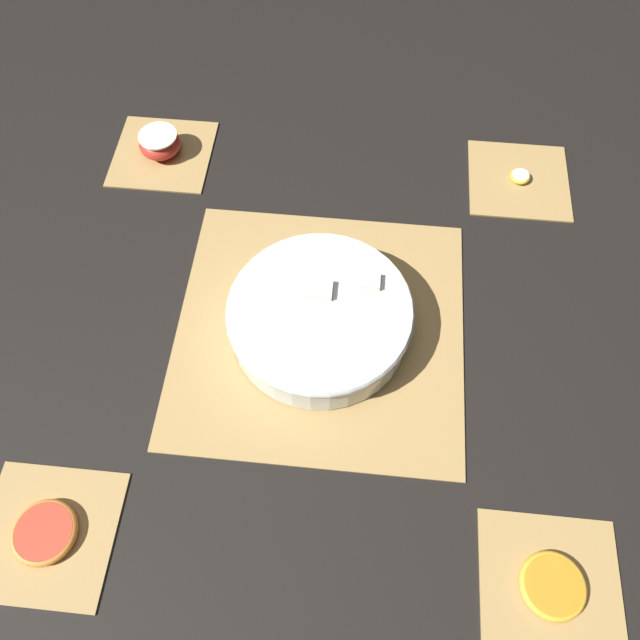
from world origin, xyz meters
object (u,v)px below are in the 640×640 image
Objects in this scene: fruit_salad_bowl at (321,316)px; orange_slice_whole at (553,586)px; apple_half at (160,143)px; grapefruit_slice at (45,532)px; banana_coin_single at (520,176)px.

orange_slice_whole is at bearing 43.61° from fruit_salad_bowl.
grapefruit_slice is at bearing 0.00° from apple_half.
apple_half is 0.87× the size of grapefruit_slice.
apple_half reaches higher than banana_coin_single.
fruit_salad_bowl is 0.44m from banana_coin_single.
banana_coin_single is at bearing 90.00° from apple_half.
apple_half reaches higher than grapefruit_slice.
grapefruit_slice is (0.64, -0.61, 0.00)m from banana_coin_single.
apple_half is 0.90× the size of orange_slice_whole.
fruit_salad_bowl is 0.44m from grapefruit_slice.
orange_slice_whole is at bearing 43.75° from apple_half.
grapefruit_slice is (0.32, -0.31, -0.03)m from fruit_salad_bowl.
banana_coin_single is at bearing 136.25° from grapefruit_slice.
orange_slice_whole is 0.97× the size of grapefruit_slice.
fruit_salad_bowl reaches higher than grapefruit_slice.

